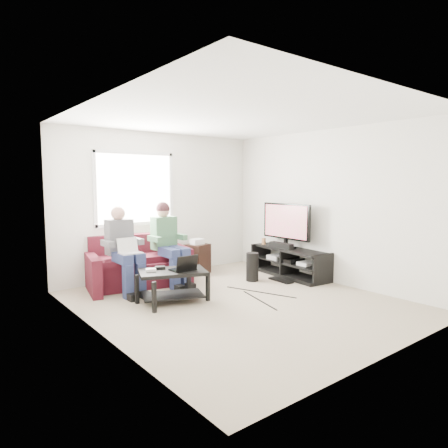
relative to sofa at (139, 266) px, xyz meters
The scene contains 26 objects.
floor 1.96m from the sofa, 70.12° to the right, with size 4.50×4.50×0.00m, color tan.
ceiling 3.00m from the sofa, 70.12° to the right, with size 4.50×4.50×0.00m, color white.
wall_back 1.27m from the sofa, 33.35° to the left, with size 4.50×4.50×0.00m, color silver.
wall_front 4.24m from the sofa, 80.82° to the right, with size 4.50×4.50×0.00m, color silver.
wall_left 2.47m from the sofa, 126.46° to the right, with size 4.50×4.50×0.00m, color silver.
wall_right 3.37m from the sofa, 34.37° to the right, with size 4.50×4.50×0.00m, color silver.
window 1.37m from the sofa, 69.21° to the left, with size 1.48×0.04×1.28m.
sofa is the anchor object (origin of this frame).
person_left 0.66m from the sofa, 143.19° to the right, with size 0.40×0.71×1.34m.
person_right 0.69m from the sofa, 34.95° to the right, with size 0.40×0.71×1.38m.
laptop_silver 0.77m from the sofa, 127.18° to the right, with size 0.32×0.22×0.24m, color silver, non-canonical shape.
coffee_table 1.22m from the sofa, 93.47° to the right, with size 1.07×0.87×0.46m.
laptop_black 1.32m from the sofa, 87.94° to the right, with size 0.34×0.24×0.24m, color black, non-canonical shape.
controller_a 1.16m from the sofa, 107.93° to the right, with size 0.14×0.09×0.04m, color silver.
controller_b 1.06m from the sofa, 99.54° to the right, with size 0.14×0.09×0.04m, color black.
controller_c 1.10m from the sofa, 77.97° to the right, with size 0.14×0.09×0.04m, color gray.
tv_stand 2.68m from the sofa, 25.55° to the right, with size 0.61×1.60×0.52m.
tv 2.72m from the sofa, 23.61° to the right, with size 0.12×1.10×0.81m.
soundbar 2.55m from the sofa, 24.68° to the right, with size 0.12×0.50×0.10m, color black.
drink_cup 2.44m from the sofa, 12.53° to the right, with size 0.08×0.08×0.12m, color #986741.
console_white 2.88m from the sofa, 32.75° to the right, with size 0.30×0.22×0.06m, color silver.
console_grey 2.57m from the sofa, 19.50° to the right, with size 0.34×0.26×0.08m, color gray.
console_black 2.71m from the sofa, 26.50° to the right, with size 0.38×0.30×0.07m, color black.
subwoofer 1.93m from the sofa, 30.79° to the right, with size 0.22×0.22×0.49m, color black.
keyboard_floor 2.44m from the sofa, 32.78° to the right, with size 0.16×0.49×0.03m, color black.
end_table 1.24m from the sofa, ahead, with size 0.37×0.37×0.65m.
Camera 1 is at (-3.59, -4.23, 1.71)m, focal length 32.00 mm.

